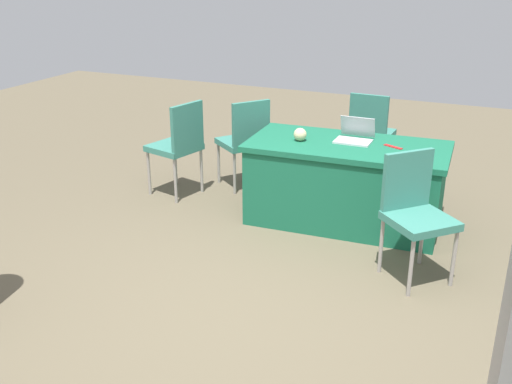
{
  "coord_description": "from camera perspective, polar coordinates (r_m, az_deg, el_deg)",
  "views": [
    {
      "loc": [
        -1.5,
        3.07,
        2.3
      ],
      "look_at": [
        -0.09,
        -0.16,
        0.9
      ],
      "focal_mm": 41.65,
      "sensor_mm": 36.0,
      "label": 1
    }
  ],
  "objects": [
    {
      "name": "ground_plane",
      "position": [
        4.12,
        -2.05,
        -12.27
      ],
      "size": [
        14.4,
        14.4,
        0.0
      ],
      "primitive_type": "plane",
      "color": "brown"
    },
    {
      "name": "yarn_ball",
      "position": [
        5.38,
        4.26,
        5.53
      ],
      "size": [
        0.12,
        0.12,
        0.12
      ],
      "primitive_type": "sphere",
      "color": "beige",
      "rests_on": "table_foreground"
    },
    {
      "name": "chair_back_row",
      "position": [
        6.02,
        -7.42,
        4.79
      ],
      "size": [
        0.53,
        0.53,
        0.98
      ],
      "rotation": [
        0.0,
        0.0,
        -1.82
      ],
      "color": "#9E9993",
      "rests_on": "ground"
    },
    {
      "name": "chair_tucked_right",
      "position": [
        4.57,
        15.04,
        -1.52
      ],
      "size": [
        0.62,
        0.62,
        0.97
      ],
      "rotation": [
        0.0,
        0.0,
        0.8
      ],
      "color": "#9E9993",
      "rests_on": "ground"
    },
    {
      "name": "scissors_red",
      "position": [
        5.33,
        13.03,
        4.25
      ],
      "size": [
        0.18,
        0.11,
        0.01
      ],
      "primitive_type": "cube",
      "rotation": [
        0.0,
        0.0,
        2.71
      ],
      "color": "red",
      "rests_on": "table_foreground"
    },
    {
      "name": "chair_near_front",
      "position": [
        6.65,
        10.95,
        5.95
      ],
      "size": [
        0.46,
        0.46,
        0.95
      ],
      "rotation": [
        0.0,
        0.0,
        3.09
      ],
      "color": "#9E9993",
      "rests_on": "ground"
    },
    {
      "name": "chair_by_pillar",
      "position": [
        6.18,
        -1.03,
        5.24
      ],
      "size": [
        0.62,
        0.62,
        0.96
      ],
      "rotation": [
        0.0,
        0.0,
        4.06
      ],
      "color": "#9E9993",
      "rests_on": "ground"
    },
    {
      "name": "laptop_silver",
      "position": [
        5.43,
        9.44,
        5.26
      ],
      "size": [
        0.32,
        0.29,
        0.21
      ],
      "rotation": [
        0.0,
        0.0,
        -0.0
      ],
      "color": "silver",
      "rests_on": "table_foreground"
    },
    {
      "name": "table_foreground",
      "position": [
        5.47,
        8.59,
        0.86
      ],
      "size": [
        1.81,
        0.95,
        0.75
      ],
      "rotation": [
        0.0,
        0.0,
        0.05
      ],
      "color": "#196647",
      "rests_on": "ground"
    }
  ]
}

